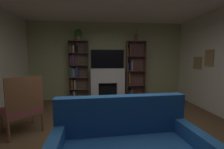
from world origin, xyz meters
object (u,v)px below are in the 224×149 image
at_px(fireplace, 108,83).
at_px(coffee_table, 119,127).
at_px(armchair, 23,106).
at_px(potted_plant, 78,34).
at_px(vase_with_flowers, 136,37).
at_px(bookshelf_left, 77,71).
at_px(tv, 107,59).
at_px(bookshelf_right, 133,72).

bearing_deg(fireplace, coffee_table, -90.21).
distance_m(armchair, coffee_table, 1.97).
distance_m(fireplace, armchair, 3.00).
relative_size(potted_plant, vase_with_flowers, 0.91).
height_order(potted_plant, coffee_table, potted_plant).
xyz_separation_m(bookshelf_left, armchair, (-0.75, -2.38, -0.49)).
bearing_deg(fireplace, bookshelf_left, 178.42).
relative_size(tv, vase_with_flowers, 2.78).
bearing_deg(vase_with_flowers, coffee_table, -109.08).
xyz_separation_m(bookshelf_right, potted_plant, (-1.96, -0.04, 1.32)).
bearing_deg(bookshelf_right, bookshelf_left, 179.67).
height_order(vase_with_flowers, armchair, vase_with_flowers).
height_order(fireplace, bookshelf_right, bookshelf_right).
xyz_separation_m(tv, vase_with_flowers, (1.02, -0.12, 0.78)).
xyz_separation_m(fireplace, bookshelf_left, (-1.11, 0.03, 0.44)).
xyz_separation_m(armchair, coffee_table, (1.85, -0.65, -0.21)).
bearing_deg(tv, bookshelf_right, -4.95).
distance_m(fireplace, vase_with_flowers, 1.94).
relative_size(fireplace, bookshelf_left, 0.62).
xyz_separation_m(potted_plant, coffee_table, (1.01, -2.98, -1.98)).
height_order(bookshelf_right, armchair, bookshelf_right).
xyz_separation_m(potted_plant, vase_with_flowers, (2.04, -0.00, -0.08)).
xyz_separation_m(tv, potted_plant, (-1.02, -0.12, 0.85)).
distance_m(bookshelf_left, potted_plant, 1.28).
bearing_deg(coffee_table, potted_plant, 108.68).
relative_size(bookshelf_right, vase_with_flowers, 4.94).
relative_size(tv, potted_plant, 3.06).
xyz_separation_m(vase_with_flowers, coffee_table, (-1.03, -2.98, -1.90)).
bearing_deg(bookshelf_right, fireplace, -178.86).
bearing_deg(vase_with_flowers, tv, 173.28).
xyz_separation_m(fireplace, vase_with_flowers, (1.02, -0.02, 1.65)).
xyz_separation_m(bookshelf_left, bookshelf_right, (2.04, -0.01, -0.04)).
distance_m(bookshelf_right, armchair, 3.69).
height_order(bookshelf_right, vase_with_flowers, vase_with_flowers).
relative_size(bookshelf_right, coffee_table, 2.17).
distance_m(tv, bookshelf_left, 1.19).
height_order(bookshelf_right, potted_plant, potted_plant).
bearing_deg(vase_with_flowers, armchair, -141.03).
bearing_deg(fireplace, armchair, -128.36).
distance_m(bookshelf_left, armchair, 2.54).
relative_size(tv, coffee_table, 1.22).
relative_size(bookshelf_left, bookshelf_right, 1.00).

